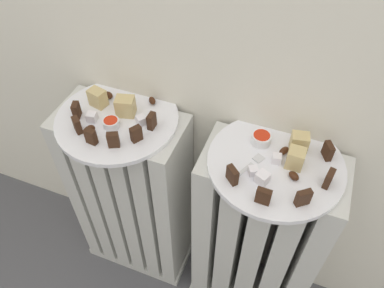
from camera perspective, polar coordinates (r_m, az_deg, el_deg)
name	(u,v)px	position (r m, az deg, el deg)	size (l,w,h in m)	color
radiator_left	(133,199)	(1.23, -8.88, -8.14)	(0.36, 0.18, 0.68)	silver
radiator_right	(256,240)	(1.16, 9.66, -14.08)	(0.36, 0.18, 0.68)	silver
plate_left	(117,119)	(0.97, -11.23, 3.72)	(0.31, 0.31, 0.01)	white
plate_right	(276,164)	(0.87, 12.49, -2.89)	(0.31, 0.31, 0.01)	white
dark_cake_slice_left_0	(76,110)	(0.98, -17.06, 4.89)	(0.03, 0.01, 0.04)	#382114
dark_cake_slice_left_1	(77,125)	(0.94, -16.93, 2.74)	(0.03, 0.01, 0.04)	#382114
dark_cake_slice_left_2	(91,137)	(0.90, -15.02, 1.10)	(0.03, 0.01, 0.04)	#382114
dark_cake_slice_left_3	(113,140)	(0.88, -11.81, 0.61)	(0.03, 0.01, 0.04)	#382114
dark_cake_slice_left_4	(136,134)	(0.89, -8.42, 1.52)	(0.03, 0.01, 0.04)	#382114
dark_cake_slice_left_5	(152,121)	(0.91, -6.11, 3.47)	(0.03, 0.01, 0.04)	#382114
marble_cake_slice_left_0	(98,98)	(1.00, -14.04, 6.77)	(0.04, 0.03, 0.05)	tan
marble_cake_slice_left_1	(125,106)	(0.96, -10.02, 5.62)	(0.05, 0.04, 0.05)	tan
turkish_delight_left_0	(141,120)	(0.93, -7.66, 3.60)	(0.02, 0.02, 0.02)	white
turkish_delight_left_1	(92,117)	(0.96, -14.85, 3.95)	(0.02, 0.02, 0.02)	white
medjool_date_left_0	(109,95)	(1.02, -12.47, 7.21)	(0.03, 0.02, 0.02)	#3D1E0F
medjool_date_left_1	(90,129)	(0.94, -15.07, 2.24)	(0.02, 0.02, 0.02)	#3D1E0F
medjool_date_left_2	(152,101)	(0.99, -6.03, 6.52)	(0.03, 0.02, 0.02)	#3D1E0F
jam_bowl_left	(111,123)	(0.94, -12.11, 3.15)	(0.04, 0.04, 0.02)	white
dark_cake_slice_right_0	(232,175)	(0.80, 6.11, -4.68)	(0.03, 0.01, 0.04)	#382114
dark_cake_slice_right_1	(263,196)	(0.78, 10.71, -7.75)	(0.03, 0.01, 0.04)	#382114
dark_cake_slice_right_2	(303,198)	(0.80, 16.44, -7.79)	(0.03, 0.01, 0.04)	#382114
dark_cake_slice_right_3	(329,179)	(0.84, 19.94, -4.93)	(0.03, 0.01, 0.04)	#382114
dark_cake_slice_right_4	(328,151)	(0.90, 19.83, -0.98)	(0.03, 0.01, 0.04)	#382114
marble_cake_slice_right_0	(299,143)	(0.89, 15.87, 0.21)	(0.04, 0.03, 0.05)	tan
marble_cake_slice_right_1	(295,158)	(0.85, 15.34, -2.09)	(0.04, 0.04, 0.05)	tan
turkish_delight_right_0	(277,159)	(0.86, 12.66, -2.16)	(0.02, 0.02, 0.02)	white
turkish_delight_right_1	(262,178)	(0.82, 10.58, -5.04)	(0.03, 0.03, 0.03)	white
turkish_delight_right_2	(253,171)	(0.83, 9.20, -4.04)	(0.02, 0.02, 0.02)	white
medjool_date_right_0	(294,176)	(0.84, 15.11, -4.66)	(0.03, 0.02, 0.02)	#3D1E0F
medjool_date_right_1	(284,151)	(0.88, 13.71, -0.99)	(0.03, 0.02, 0.01)	#3D1E0F
jam_bowl_right	(261,138)	(0.89, 10.41, 0.86)	(0.05, 0.05, 0.02)	white
fork	(251,164)	(0.85, 8.95, -3.02)	(0.05, 0.09, 0.00)	silver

